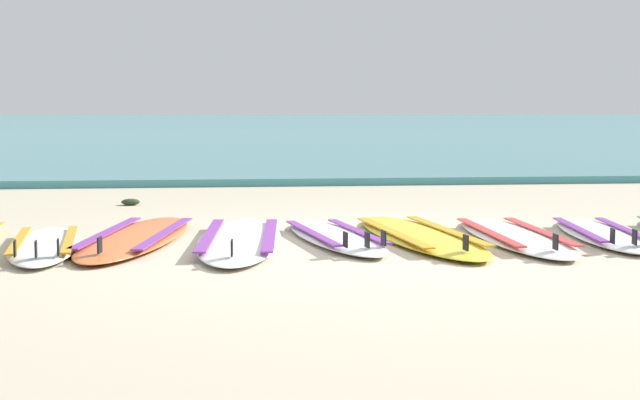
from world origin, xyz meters
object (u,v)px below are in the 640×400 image
surfboard_7 (514,236)px  surfboard_2 (44,245)px  surfboard_6 (419,236)px  surfboard_3 (136,237)px  surfboard_4 (240,239)px  surfboard_8 (602,234)px  surfboard_5 (335,237)px

surfboard_7 → surfboard_2: bearing=-178.6°
surfboard_2 → surfboard_6: bearing=3.7°
surfboard_2 → surfboard_3: bearing=27.3°
surfboard_4 → surfboard_7: bearing=-1.2°
surfboard_3 → surfboard_4: size_ratio=1.01×
surfboard_7 → surfboard_8: same height
surfboard_2 → surfboard_8: size_ratio=0.99×
surfboard_3 → surfboard_6: bearing=-3.8°
surfboard_4 → surfboard_6: same height
surfboard_3 → surfboard_7: bearing=-4.7°
surfboard_8 → surfboard_6: bearing=177.9°
surfboard_2 → surfboard_6: 2.91m
surfboard_4 → surfboard_6: (1.44, 0.05, 0.00)m
surfboard_3 → surfboard_4: same height
surfboard_3 → surfboard_6: size_ratio=1.01×
surfboard_2 → surfboard_6: size_ratio=0.80×
surfboard_6 → surfboard_4: bearing=-177.8°
surfboard_4 → surfboard_6: bearing=2.2°
surfboard_4 → surfboard_8: same height
surfboard_3 → surfboard_7: size_ratio=1.11×
surfboard_2 → surfboard_5: bearing=5.2°
surfboard_5 → surfboard_8: size_ratio=1.02×
surfboard_4 → surfboard_7: same height
surfboard_5 → surfboard_7: same height
surfboard_2 → surfboard_3: 0.73m
surfboard_2 → surfboard_7: size_ratio=0.88×
surfboard_6 → surfboard_7: same height
surfboard_2 → surfboard_7: same height
surfboard_6 → surfboard_8: same height
surfboard_4 → surfboard_2: bearing=-174.8°
surfboard_5 → surfboard_7: bearing=-4.6°
surfboard_6 → surfboard_8: 1.50m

